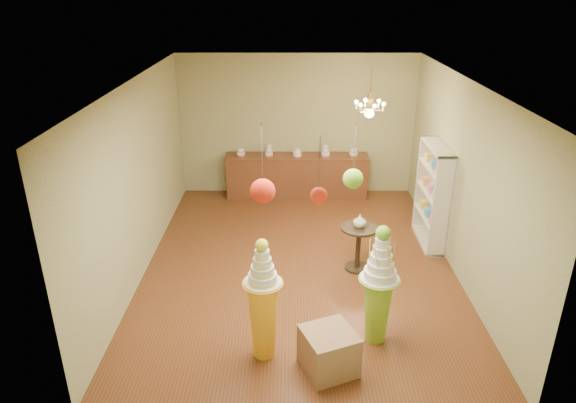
{
  "coord_description": "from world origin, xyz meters",
  "views": [
    {
      "loc": [
        -0.17,
        -7.44,
        4.32
      ],
      "look_at": [
        -0.19,
        0.0,
        1.13
      ],
      "focal_mm": 32.0,
      "sensor_mm": 36.0,
      "label": 1
    }
  ],
  "objects_px": {
    "pedestal_orange": "(263,310)",
    "pedestal_green": "(378,295)",
    "round_table": "(358,242)",
    "sideboard": "(297,175)"
  },
  "relations": [
    {
      "from": "sideboard",
      "to": "round_table",
      "type": "relative_size",
      "value": 4.02
    },
    {
      "from": "pedestal_green",
      "to": "round_table",
      "type": "height_order",
      "value": "pedestal_green"
    },
    {
      "from": "pedestal_green",
      "to": "sideboard",
      "type": "bearing_deg",
      "value": 101.0
    },
    {
      "from": "pedestal_orange",
      "to": "sideboard",
      "type": "relative_size",
      "value": 0.53
    },
    {
      "from": "pedestal_green",
      "to": "pedestal_orange",
      "type": "relative_size",
      "value": 1.01
    },
    {
      "from": "pedestal_orange",
      "to": "round_table",
      "type": "relative_size",
      "value": 2.14
    },
    {
      "from": "round_table",
      "to": "pedestal_green",
      "type": "bearing_deg",
      "value": -89.5
    },
    {
      "from": "pedestal_orange",
      "to": "pedestal_green",
      "type": "bearing_deg",
      "value": 11.74
    },
    {
      "from": "sideboard",
      "to": "round_table",
      "type": "bearing_deg",
      "value": -73.23
    },
    {
      "from": "sideboard",
      "to": "round_table",
      "type": "height_order",
      "value": "sideboard"
    }
  ]
}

